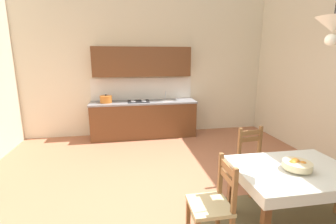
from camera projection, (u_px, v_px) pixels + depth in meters
The scene contains 8 objects.
ground_plane at pixel (171, 201), 3.34m from camera, with size 6.70×6.79×0.10m, color #AD6B4C.
wall_back at pixel (147, 50), 5.87m from camera, with size 6.70×0.12×4.26m, color beige.
kitchen_cabinetry at pixel (143, 103), 5.82m from camera, with size 2.58×0.63×2.20m.
dining_table at pixel (293, 179), 2.63m from camera, with size 1.30×0.96×0.75m.
dining_chair_kitchen_side at pixel (254, 161), 3.51m from camera, with size 0.46×0.46×0.93m.
dining_chair_tv_side at pixel (213, 204), 2.48m from camera, with size 0.43×0.43×0.93m.
fruit_bowl at pixel (297, 165), 2.55m from camera, with size 0.30×0.30×0.12m.
pendant_lamp at pixel (333, 25), 2.19m from camera, with size 0.32×0.32×0.81m.
Camera 1 is at (-0.58, -2.91, 1.95)m, focal length 25.12 mm.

